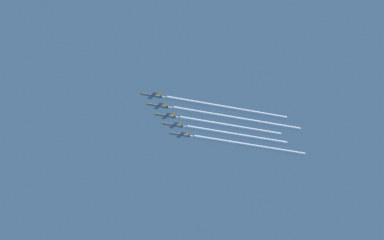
{
  "coord_description": "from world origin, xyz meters",
  "views": [
    {
      "loc": [
        -491.96,
        199.47,
        2.98
      ],
      "look_at": [
        -0.18,
        -13.12,
        224.74
      ],
      "focal_mm": 118.05,
      "sensor_mm": 36.0,
      "label": 1
    }
  ],
  "objects": [
    {
      "name": "jet_lead",
      "position": [
        -15.23,
        13.29,
        226.54
      ],
      "size": [
        7.65,
        11.14,
        2.68
      ],
      "color": "slate"
    },
    {
      "name": "jet_second_echelon",
      "position": [
        -7.72,
        7.24,
        225.53
      ],
      "size": [
        7.65,
        11.14,
        2.68
      ],
      "color": "slate"
    },
    {
      "name": "jet_third_echelon",
      "position": [
        0.46,
        0.15,
        224.95
      ],
      "size": [
        7.65,
        11.14,
        2.68
      ],
      "color": "slate"
    },
    {
      "name": "jet_fourth_echelon",
      "position": [
        7.04,
        -6.31,
        223.9
      ],
      "size": [
        7.65,
        11.14,
        2.68
      ],
      "color": "slate"
    },
    {
      "name": "jet_fifth_echelon",
      "position": [
        14.56,
        -13.01,
        222.91
      ],
      "size": [
        7.65,
        11.14,
        2.68
      ],
      "color": "slate"
    },
    {
      "name": "smoke_trail_lead",
      "position": [
        -15.23,
        -22.96,
        226.51
      ],
      "size": [
        2.04,
        62.3,
        2.04
      ],
      "color": "white"
    },
    {
      "name": "smoke_trail_second_echelon",
      "position": [
        -7.72,
        -31.52,
        225.51
      ],
      "size": [
        2.04,
        67.33,
        2.04
      ],
      "color": "white"
    },
    {
      "name": "smoke_trail_third_echelon",
      "position": [
        0.46,
        -32.02,
        224.93
      ],
      "size": [
        2.04,
        54.14,
        2.04
      ],
      "color": "white"
    },
    {
      "name": "smoke_trail_fourth_echelon",
      "position": [
        7.04,
        -38.55,
        223.87
      ],
      "size": [
        2.04,
        54.26,
        2.04
      ],
      "color": "white"
    },
    {
      "name": "smoke_trail_fifth_echelon",
      "position": [
        14.56,
        -48.79,
        222.88
      ],
      "size": [
        2.04,
        61.37,
        2.04
      ],
      "color": "white"
    }
  ]
}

